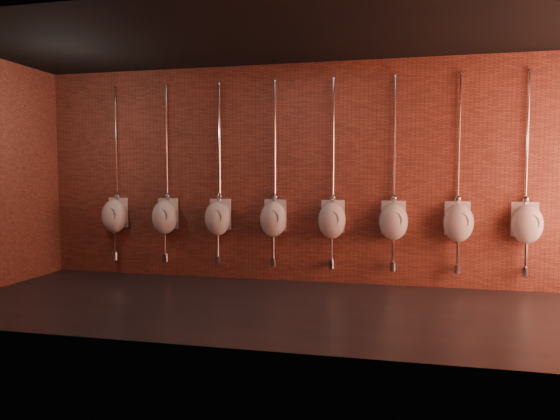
# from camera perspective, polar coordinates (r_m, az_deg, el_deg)

# --- Properties ---
(ground) EXTENTS (8.50, 8.50, 0.00)m
(ground) POSITION_cam_1_polar(r_m,az_deg,el_deg) (6.05, 1.74, -11.10)
(ground) COLOR black
(ground) RESTS_ON ground
(room_shell) EXTENTS (8.54, 3.04, 3.22)m
(room_shell) POSITION_cam_1_polar(r_m,az_deg,el_deg) (5.85, 1.78, 8.27)
(room_shell) COLOR black
(room_shell) RESTS_ON ground
(urinal_0) EXTENTS (0.44, 0.39, 2.72)m
(urinal_0) POSITION_cam_1_polar(r_m,az_deg,el_deg) (8.29, -18.39, -0.58)
(urinal_0) COLOR white
(urinal_0) RESTS_ON ground
(urinal_1) EXTENTS (0.44, 0.39, 2.72)m
(urinal_1) POSITION_cam_1_polar(r_m,az_deg,el_deg) (7.88, -13.01, -0.70)
(urinal_1) COLOR white
(urinal_1) RESTS_ON ground
(urinal_2) EXTENTS (0.44, 0.39, 2.72)m
(urinal_2) POSITION_cam_1_polar(r_m,az_deg,el_deg) (7.56, -7.11, -0.83)
(urinal_2) COLOR white
(urinal_2) RESTS_ON ground
(urinal_3) EXTENTS (0.44, 0.39, 2.72)m
(urinal_3) POSITION_cam_1_polar(r_m,az_deg,el_deg) (7.32, -0.75, -0.95)
(urinal_3) COLOR white
(urinal_3) RESTS_ON ground
(urinal_4) EXTENTS (0.44, 0.39, 2.72)m
(urinal_4) POSITION_cam_1_polar(r_m,az_deg,el_deg) (7.17, 5.96, -1.08)
(urinal_4) COLOR white
(urinal_4) RESTS_ON ground
(urinal_5) EXTENTS (0.44, 0.39, 2.72)m
(urinal_5) POSITION_cam_1_polar(r_m,az_deg,el_deg) (7.13, 12.84, -1.19)
(urinal_5) COLOR white
(urinal_5) RESTS_ON ground
(urinal_6) EXTENTS (0.44, 0.39, 2.72)m
(urinal_6) POSITION_cam_1_polar(r_m,az_deg,el_deg) (7.19, 19.72, -1.28)
(urinal_6) COLOR white
(urinal_6) RESTS_ON ground
(urinal_7) EXTENTS (0.44, 0.39, 2.72)m
(urinal_7) POSITION_cam_1_polar(r_m,az_deg,el_deg) (7.35, 26.38, -1.35)
(urinal_7) COLOR white
(urinal_7) RESTS_ON ground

